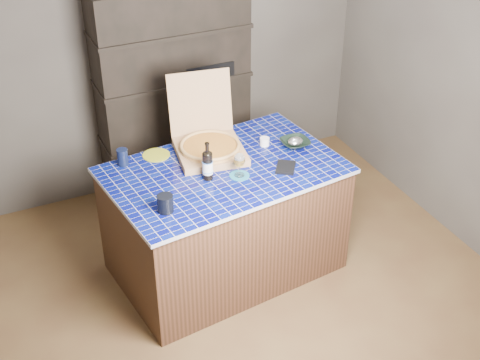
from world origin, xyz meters
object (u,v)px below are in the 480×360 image
pizza_box (209,144)px  wine_glass (239,160)px  mead_bottle (208,165)px  dvd_case (286,167)px  bowl (295,143)px  kitchen_island (225,220)px

pizza_box → wine_glass: bearing=-71.2°
mead_bottle → dvd_case: (0.53, -0.10, -0.10)m
dvd_case → bowl: bearing=84.1°
kitchen_island → pizza_box: pizza_box is taller
mead_bottle → dvd_case: mead_bottle is taller
kitchen_island → mead_bottle: bearing=-161.6°
bowl → pizza_box: bearing=163.6°
kitchen_island → dvd_case: bearing=-31.1°
pizza_box → bowl: bearing=-7.6°
wine_glass → bowl: size_ratio=0.84×
mead_bottle → kitchen_island: bearing=25.3°
pizza_box → wine_glass: 0.38m
pizza_box → dvd_case: pizza_box is taller
mead_bottle → bowl: mead_bottle is taller
wine_glass → bowl: (0.53, 0.19, -0.10)m
kitchen_island → bowl: (0.58, 0.06, 0.45)m
kitchen_island → pizza_box: (-0.01, 0.24, 0.50)m
pizza_box → dvd_case: (0.39, -0.41, -0.06)m
pizza_box → wine_glass: size_ratio=3.67×
pizza_box → mead_bottle: bearing=-105.2°
dvd_case → bowl: 0.31m
kitchen_island → wine_glass: 0.57m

